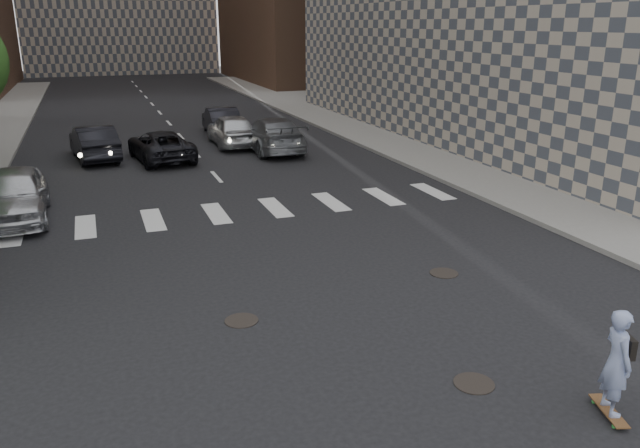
{
  "coord_description": "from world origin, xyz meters",
  "views": [
    {
      "loc": [
        -4.5,
        -10.35,
        5.91
      ],
      "look_at": [
        0.41,
        3.02,
        1.3
      ],
      "focal_mm": 35.0,
      "sensor_mm": 36.0,
      "label": 1
    }
  ],
  "objects_px": {
    "skateboarder": "(617,362)",
    "traffic_car_b": "(272,134)",
    "traffic_car_d": "(232,130)",
    "traffic_car_e": "(221,120)",
    "traffic_car_a": "(94,142)",
    "traffic_car_c": "(161,146)",
    "silver_sedan": "(14,195)"
  },
  "relations": [
    {
      "from": "traffic_car_b",
      "to": "traffic_car_d",
      "type": "distance_m",
      "value": 2.57
    },
    {
      "from": "skateboarder",
      "to": "traffic_car_e",
      "type": "xyz_separation_m",
      "value": [
        -0.42,
        28.0,
        -0.21
      ]
    },
    {
      "from": "skateboarder",
      "to": "silver_sedan",
      "type": "relative_size",
      "value": 0.38
    },
    {
      "from": "silver_sedan",
      "to": "traffic_car_c",
      "type": "relative_size",
      "value": 1.0
    },
    {
      "from": "silver_sedan",
      "to": "traffic_car_c",
      "type": "xyz_separation_m",
      "value": [
        5.31,
        7.53,
        -0.15
      ]
    },
    {
      "from": "traffic_car_a",
      "to": "traffic_car_c",
      "type": "bearing_deg",
      "value": 147.95
    },
    {
      "from": "skateboarder",
      "to": "traffic_car_e",
      "type": "height_order",
      "value": "skateboarder"
    },
    {
      "from": "traffic_car_c",
      "to": "skateboarder",
      "type": "bearing_deg",
      "value": 93.77
    },
    {
      "from": "skateboarder",
      "to": "traffic_car_c",
      "type": "distance_m",
      "value": 22.43
    },
    {
      "from": "silver_sedan",
      "to": "traffic_car_d",
      "type": "height_order",
      "value": "silver_sedan"
    },
    {
      "from": "traffic_car_b",
      "to": "traffic_car_d",
      "type": "xyz_separation_m",
      "value": [
        -1.52,
        2.07,
        -0.0
      ]
    },
    {
      "from": "traffic_car_b",
      "to": "traffic_car_d",
      "type": "bearing_deg",
      "value": -52.62
    },
    {
      "from": "skateboarder",
      "to": "traffic_car_b",
      "type": "bearing_deg",
      "value": 104.54
    },
    {
      "from": "skateboarder",
      "to": "traffic_car_a",
      "type": "distance_m",
      "value": 24.34
    },
    {
      "from": "skateboarder",
      "to": "traffic_car_c",
      "type": "relative_size",
      "value": 0.38
    },
    {
      "from": "traffic_car_a",
      "to": "traffic_car_e",
      "type": "xyz_separation_m",
      "value": [
        6.74,
        4.74,
        -0.02
      ]
    },
    {
      "from": "traffic_car_b",
      "to": "traffic_car_e",
      "type": "bearing_deg",
      "value": -75.71
    },
    {
      "from": "traffic_car_b",
      "to": "traffic_car_e",
      "type": "distance_m",
      "value": 5.83
    },
    {
      "from": "skateboarder",
      "to": "traffic_car_b",
      "type": "relative_size",
      "value": 0.33
    },
    {
      "from": "traffic_car_a",
      "to": "traffic_car_d",
      "type": "bearing_deg",
      "value": -177.83
    },
    {
      "from": "traffic_car_c",
      "to": "traffic_car_a",
      "type": "bearing_deg",
      "value": -31.89
    },
    {
      "from": "silver_sedan",
      "to": "traffic_car_e",
      "type": "xyz_separation_m",
      "value": [
        9.26,
        13.53,
        -0.07
      ]
    },
    {
      "from": "traffic_car_a",
      "to": "traffic_car_e",
      "type": "relative_size",
      "value": 1.03
    },
    {
      "from": "silver_sedan",
      "to": "traffic_car_a",
      "type": "xyz_separation_m",
      "value": [
        2.52,
        8.79,
        -0.05
      ]
    },
    {
      "from": "skateboarder",
      "to": "traffic_car_b",
      "type": "xyz_separation_m",
      "value": [
        0.9,
        22.32,
        -0.15
      ]
    },
    {
      "from": "skateboarder",
      "to": "traffic_car_b",
      "type": "height_order",
      "value": "skateboarder"
    },
    {
      "from": "traffic_car_c",
      "to": "traffic_car_d",
      "type": "distance_m",
      "value": 4.46
    },
    {
      "from": "traffic_car_a",
      "to": "traffic_car_c",
      "type": "distance_m",
      "value": 3.06
    },
    {
      "from": "traffic_car_b",
      "to": "traffic_car_d",
      "type": "height_order",
      "value": "traffic_car_b"
    },
    {
      "from": "traffic_car_e",
      "to": "traffic_car_d",
      "type": "bearing_deg",
      "value": 89.5
    },
    {
      "from": "skateboarder",
      "to": "silver_sedan",
      "type": "height_order",
      "value": "skateboarder"
    },
    {
      "from": "traffic_car_d",
      "to": "traffic_car_e",
      "type": "xyz_separation_m",
      "value": [
        0.19,
        3.6,
        -0.05
      ]
    }
  ]
}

